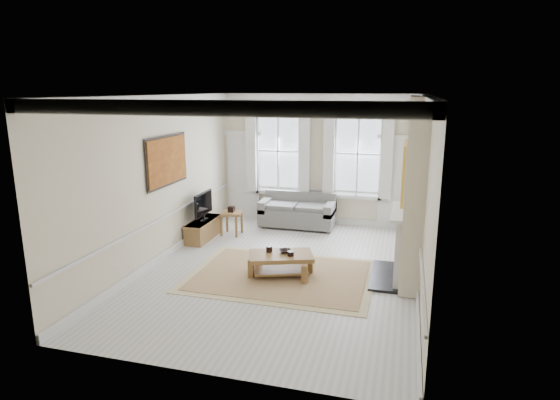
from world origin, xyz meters
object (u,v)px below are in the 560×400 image
(side_table, at_px, (232,216))
(coffee_table, at_px, (281,258))
(sofa, at_px, (298,212))
(tv_stand, at_px, (204,229))

(side_table, distance_m, coffee_table, 2.91)
(sofa, height_order, tv_stand, sofa)
(sofa, bearing_deg, coffee_table, -82.27)
(sofa, distance_m, coffee_table, 3.41)
(side_table, bearing_deg, tv_stand, -137.42)
(side_table, height_order, coffee_table, side_table)
(sofa, relative_size, tv_stand, 1.48)
(sofa, bearing_deg, tv_stand, -139.74)
(sofa, xyz_separation_m, side_table, (-1.41, -1.15, 0.10))
(coffee_table, xyz_separation_m, tv_stand, (-2.40, 1.74, -0.14))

